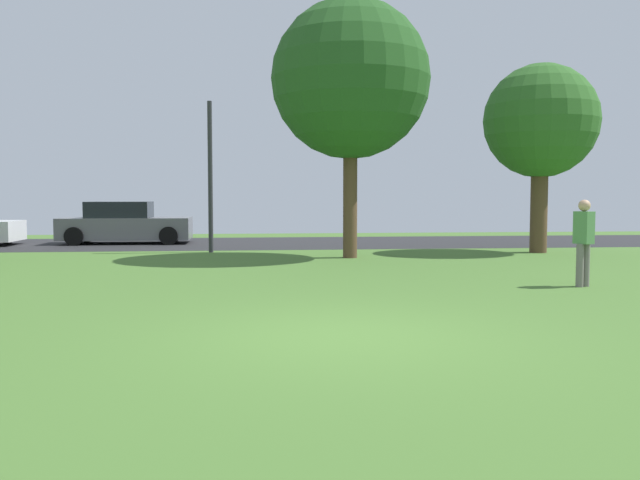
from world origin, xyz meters
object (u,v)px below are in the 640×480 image
(maple_tree_far, at_px, (350,80))
(street_lamp_post, at_px, (210,177))
(parked_car_grey, at_px, (125,224))
(person_bystander, at_px, (584,239))
(birch_tree_lone, at_px, (541,122))

(maple_tree_far, relative_size, street_lamp_post, 1.55)
(parked_car_grey, bearing_deg, maple_tree_far, -40.91)
(maple_tree_far, bearing_deg, parked_car_grey, 139.09)
(maple_tree_far, xyz_separation_m, parked_car_grey, (-7.16, 6.21, -4.14))
(maple_tree_far, bearing_deg, person_bystander, -60.94)
(person_bystander, bearing_deg, parked_car_grey, 17.90)
(parked_car_grey, height_order, street_lamp_post, street_lamp_post)
(birch_tree_lone, distance_m, parked_car_grey, 14.37)
(birch_tree_lone, height_order, person_bystander, birch_tree_lone)
(birch_tree_lone, bearing_deg, street_lamp_post, 173.78)
(birch_tree_lone, distance_m, person_bystander, 8.22)
(birch_tree_lone, height_order, parked_car_grey, birch_tree_lone)
(parked_car_grey, xyz_separation_m, street_lamp_post, (3.26, -4.09, 1.57))
(maple_tree_far, bearing_deg, birch_tree_lone, 10.16)
(birch_tree_lone, bearing_deg, person_bystander, -108.34)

